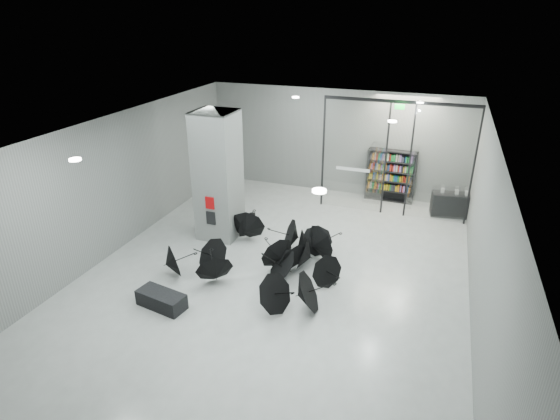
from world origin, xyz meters
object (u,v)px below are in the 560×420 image
(bench, at_px, (161,300))
(bookshelf, at_px, (391,176))
(umbrella_cluster, at_px, (274,260))
(shop_counter, at_px, (452,205))
(column, at_px, (218,176))

(bench, bearing_deg, bookshelf, 73.68)
(umbrella_cluster, bearing_deg, bench, -128.34)
(shop_counter, bearing_deg, bookshelf, 153.68)
(shop_counter, bearing_deg, bench, -138.10)
(bookshelf, bearing_deg, umbrella_cluster, -108.32)
(column, height_order, umbrella_cluster, column)
(bench, height_order, bookshelf, bookshelf)
(bookshelf, distance_m, shop_counter, 2.42)
(column, bearing_deg, shop_counter, 30.17)
(bench, relative_size, shop_counter, 0.89)
(bench, bearing_deg, column, 105.41)
(column, distance_m, bench, 4.41)
(column, bearing_deg, bookshelf, 45.25)
(bench, distance_m, shop_counter, 10.40)
(umbrella_cluster, bearing_deg, shop_counter, 50.39)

